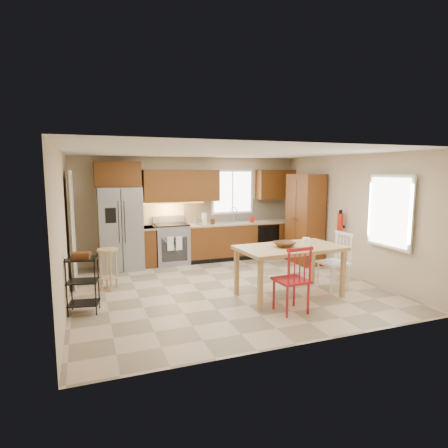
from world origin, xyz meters
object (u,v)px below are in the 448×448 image
Objects in this scene: refrigerator at (120,229)px; chair_white at (333,262)px; dining_table at (289,272)px; utility_cart at (83,284)px; table_bowl at (284,247)px; bar_stool at (108,269)px; table_jar at (306,242)px; pantry at (305,219)px; chair_red at (291,279)px; fire_extinguisher at (340,222)px; range_stove at (172,244)px; soap_bottle at (252,219)px.

chair_white is at bearing -39.52° from refrigerator.
dining_table is 1.99× the size of utility_cart.
bar_stool is at bearing 151.93° from table_bowl.
refrigerator is 10.46× the size of table_jar.
pantry is at bearing -12.62° from refrigerator.
fire_extinguisher is at bearing 34.09° from chair_red.
refrigerator is 1.98× the size of range_stove.
chair_red reaches higher than utility_cart.
chair_white is (-0.83, -0.92, -0.58)m from fire_extinguisher.
chair_white reaches higher than table_bowl.
dining_table is at bearing 3.08° from utility_cart.
soap_bottle is at bearing 75.82° from table_bowl.
range_stove is at bearing 102.94° from chair_red.
range_stove is at bearing 121.84° from table_jar.
utility_cart is at bearing -127.20° from range_stove.
bar_stool is (-3.31, 1.39, -0.53)m from table_jar.
refrigerator reaches higher than range_stove.
soap_bottle reaches higher than chair_white.
fire_extinguisher reaches higher than range_stove.
chair_red is 2.90× the size of table_bowl.
soap_bottle is 1.10× the size of table_jar.
refrigerator reaches higher than chair_red.
chair_red reaches higher than bar_stool.
soap_bottle is at bearing 85.21° from table_jar.
pantry is 2.63m from table_bowl.
bar_stool is at bearing -173.42° from pantry.
dining_table is at bearing -127.99° from pantry.
bar_stool is at bearing -135.22° from range_stove.
dining_table is 1.70× the size of chair_white.
soap_bottle is at bearing 3.29° from chair_white.
fire_extinguisher is 4.78m from bar_stool.
range_stove is 0.88× the size of chair_white.
range_stove is 3.78m from chair_white.
pantry is 5.21m from utility_cart.
chair_red and chair_white have the same top height.
bar_stool is at bearing -104.20° from refrigerator.
chair_white is at bearing -83.54° from soap_bottle.
utility_cart is at bearing 169.47° from dining_table.
fire_extinguisher is at bearing -19.00° from bar_stool.
pantry reaches higher than soap_bottle.
refrigerator is at bearing 63.25° from bar_stool.
table_jar is 0.23× the size of bar_stool.
pantry is 4.57m from bar_stool.
refrigerator is 3.18m from soap_bottle.
soap_bottle is 3.73m from chair_red.
bar_stool is 0.85× the size of utility_cart.
chair_white is 1.12m from table_bowl.
soap_bottle is at bearing 9.27° from bar_stool.
fire_extinguisher is 2.13m from table_bowl.
dining_table is (2.55, -2.94, -0.48)m from refrigerator.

